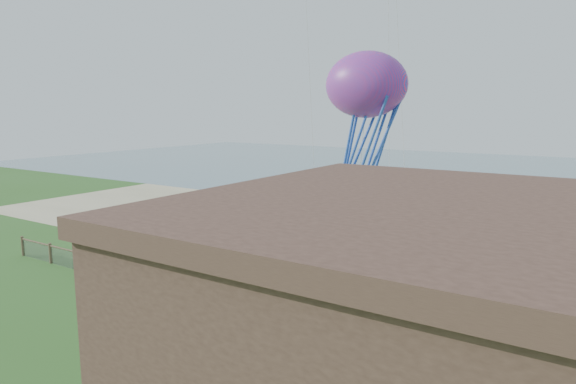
% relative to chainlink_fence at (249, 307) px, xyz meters
% --- Properties ---
extents(ground, '(160.00, 160.00, 0.00)m').
position_rel_chainlink_fence_xyz_m(ground, '(0.00, -6.00, -0.55)').
color(ground, '#326021').
rests_on(ground, ground).
extents(sand_beach, '(72.00, 20.00, 0.02)m').
position_rel_chainlink_fence_xyz_m(sand_beach, '(0.00, 16.00, -0.55)').
color(sand_beach, tan).
rests_on(sand_beach, ground).
extents(ocean, '(160.00, 68.00, 0.02)m').
position_rel_chainlink_fence_xyz_m(ocean, '(0.00, 60.00, -0.55)').
color(ocean, slate).
rests_on(ocean, ground).
extents(chainlink_fence, '(36.20, 0.20, 1.25)m').
position_rel_chainlink_fence_xyz_m(chainlink_fence, '(0.00, 0.00, 0.00)').
color(chainlink_fence, brown).
rests_on(chainlink_fence, ground).
extents(picnic_table, '(2.25, 1.85, 0.85)m').
position_rel_chainlink_fence_xyz_m(picnic_table, '(6.53, -1.00, -0.12)').
color(picnic_table, brown).
rests_on(picnic_table, ground).
extents(octopus_kite, '(4.50, 3.71, 8.01)m').
position_rel_chainlink_fence_xyz_m(octopus_kite, '(2.33, 6.65, 7.78)').
color(octopus_kite, '#FE286B').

